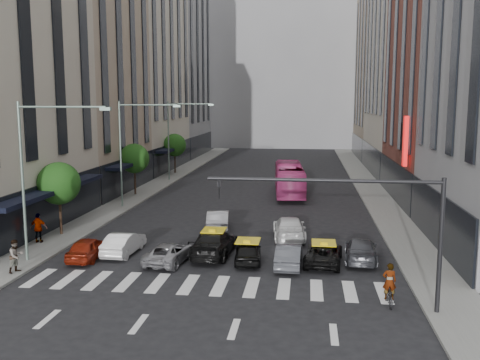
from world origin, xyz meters
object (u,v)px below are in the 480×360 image
(streetlamp_mid, at_px, (131,140))
(streetlamp_far, at_px, (176,130))
(motorcycle, at_px, (389,295))
(pedestrian_far, at_px, (39,228))
(taxi_left, at_px, (214,243))
(car_red, at_px, (88,248))
(pedestrian_near, at_px, (16,256))
(streetlamp_near, at_px, (38,160))
(bus, at_px, (289,179))
(car_white_front, at_px, (124,243))
(taxi_center, at_px, (248,252))

(streetlamp_mid, bearing_deg, streetlamp_far, 90.00)
(motorcycle, bearing_deg, pedestrian_far, -20.48)
(motorcycle, bearing_deg, taxi_left, -36.26)
(car_red, distance_m, pedestrian_near, 4.16)
(pedestrian_near, bearing_deg, streetlamp_near, 11.61)
(bus, bearing_deg, pedestrian_far, 49.34)
(car_white_front, height_order, pedestrian_near, pedestrian_near)
(streetlamp_mid, xyz_separation_m, car_red, (2.25, -14.95, -5.25))
(streetlamp_mid, distance_m, streetlamp_far, 16.00)
(streetlamp_mid, relative_size, car_red, 2.35)
(streetlamp_near, xyz_separation_m, motorcycle, (18.66, -4.00, -5.44))
(pedestrian_near, distance_m, pedestrian_far, 6.12)
(taxi_left, distance_m, bus, 22.00)
(taxi_center, distance_m, bus, 22.88)
(streetlamp_far, bearing_deg, pedestrian_near, -90.60)
(car_white_front, distance_m, pedestrian_near, 6.27)
(motorcycle, xyz_separation_m, pedestrian_far, (-20.81, 7.68, 0.64))
(streetlamp_far, height_order, motorcycle, streetlamp_far)
(car_red, relative_size, taxi_center, 1.04)
(streetlamp_far, bearing_deg, streetlamp_near, -90.00)
(car_red, xyz_separation_m, motorcycle, (16.41, -5.05, -0.18))
(taxi_center, relative_size, pedestrian_near, 2.06)
(streetlamp_mid, distance_m, car_white_front, 15.15)
(streetlamp_mid, bearing_deg, taxi_left, -54.62)
(streetlamp_mid, xyz_separation_m, taxi_center, (11.61, -14.43, -5.28))
(motorcycle, bearing_deg, pedestrian_near, -5.72)
(pedestrian_near, bearing_deg, motorcycle, -74.54)
(pedestrian_near, bearing_deg, taxi_center, -51.70)
(car_white_front, bearing_deg, motorcycle, 159.35)
(car_red, bearing_deg, streetlamp_near, 23.34)
(pedestrian_near, bearing_deg, car_white_front, -22.88)
(streetlamp_near, bearing_deg, car_white_front, 30.55)
(streetlamp_near, xyz_separation_m, car_white_front, (3.98, 2.35, -5.23))
(streetlamp_far, relative_size, taxi_center, 2.45)
(streetlamp_mid, bearing_deg, pedestrian_far, -99.88)
(taxi_left, distance_m, taxi_center, 2.46)
(streetlamp_mid, distance_m, car_red, 16.01)
(car_red, relative_size, bus, 0.34)
(pedestrian_near, bearing_deg, taxi_left, -42.55)
(streetlamp_mid, height_order, motorcycle, streetlamp_mid)
(car_white_front, height_order, motorcycle, car_white_front)
(streetlamp_far, distance_m, pedestrian_far, 28.80)
(car_red, bearing_deg, taxi_left, -168.64)
(car_white_front, bearing_deg, taxi_center, 176.91)
(car_white_front, xyz_separation_m, taxi_left, (5.46, 0.37, 0.10))
(streetlamp_near, height_order, taxi_center, streetlamp_near)
(streetlamp_mid, distance_m, taxi_left, 17.09)
(streetlamp_mid, bearing_deg, pedestrian_near, -91.12)
(taxi_left, distance_m, motorcycle, 11.41)
(taxi_left, bearing_deg, car_red, 15.54)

